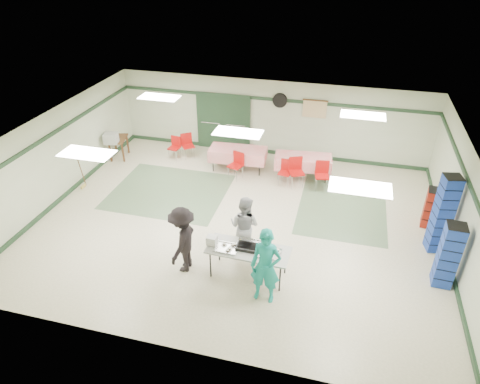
% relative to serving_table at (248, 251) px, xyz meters
% --- Properties ---
extents(floor, '(11.00, 11.00, 0.00)m').
position_rel_serving_table_xyz_m(floor, '(-0.79, 2.09, -0.72)').
color(floor, beige).
rests_on(floor, ground).
extents(ceiling, '(11.00, 11.00, 0.00)m').
position_rel_serving_table_xyz_m(ceiling, '(-0.79, 2.09, 1.98)').
color(ceiling, white).
rests_on(ceiling, wall_back).
extents(wall_back, '(11.00, 0.00, 11.00)m').
position_rel_serving_table_xyz_m(wall_back, '(-0.79, 6.59, 0.63)').
color(wall_back, beige).
rests_on(wall_back, floor).
extents(wall_front, '(11.00, 0.00, 11.00)m').
position_rel_serving_table_xyz_m(wall_front, '(-0.79, -2.41, 0.63)').
color(wall_front, beige).
rests_on(wall_front, floor).
extents(wall_left, '(0.00, 9.00, 9.00)m').
position_rel_serving_table_xyz_m(wall_left, '(-6.29, 2.09, 0.63)').
color(wall_left, beige).
rests_on(wall_left, floor).
extents(wall_right, '(0.00, 9.00, 9.00)m').
position_rel_serving_table_xyz_m(wall_right, '(4.71, 2.09, 0.63)').
color(wall_right, beige).
rests_on(wall_right, floor).
extents(trim_back, '(11.00, 0.06, 0.10)m').
position_rel_serving_table_xyz_m(trim_back, '(-0.79, 6.56, 1.33)').
color(trim_back, '#1E3823').
rests_on(trim_back, wall_back).
extents(baseboard_back, '(11.00, 0.06, 0.12)m').
position_rel_serving_table_xyz_m(baseboard_back, '(-0.79, 6.56, -0.66)').
color(baseboard_back, '#1E3823').
rests_on(baseboard_back, floor).
extents(trim_left, '(0.06, 9.00, 0.10)m').
position_rel_serving_table_xyz_m(trim_left, '(-6.26, 2.09, 1.33)').
color(trim_left, '#1E3823').
rests_on(trim_left, wall_back).
extents(baseboard_left, '(0.06, 9.00, 0.12)m').
position_rel_serving_table_xyz_m(baseboard_left, '(-6.26, 2.09, -0.66)').
color(baseboard_left, '#1E3823').
rests_on(baseboard_left, floor).
extents(trim_right, '(0.06, 9.00, 0.10)m').
position_rel_serving_table_xyz_m(trim_right, '(4.68, 2.09, 1.33)').
color(trim_right, '#1E3823').
rests_on(trim_right, wall_back).
extents(baseboard_right, '(0.06, 9.00, 0.12)m').
position_rel_serving_table_xyz_m(baseboard_right, '(4.68, 2.09, -0.66)').
color(baseboard_right, '#1E3823').
rests_on(baseboard_right, floor).
extents(green_patch_a, '(3.50, 3.00, 0.01)m').
position_rel_serving_table_xyz_m(green_patch_a, '(-3.29, 3.09, -0.71)').
color(green_patch_a, '#617B5A').
rests_on(green_patch_a, floor).
extents(green_patch_b, '(2.50, 3.50, 0.01)m').
position_rel_serving_table_xyz_m(green_patch_b, '(2.01, 3.59, -0.71)').
color(green_patch_b, '#617B5A').
rests_on(green_patch_b, floor).
extents(double_door_left, '(0.90, 0.06, 2.10)m').
position_rel_serving_table_xyz_m(double_door_left, '(-2.99, 6.53, 0.33)').
color(double_door_left, gray).
rests_on(double_door_left, floor).
extents(double_door_right, '(0.90, 0.06, 2.10)m').
position_rel_serving_table_xyz_m(double_door_right, '(-2.04, 6.53, 0.33)').
color(double_door_right, gray).
rests_on(double_door_right, floor).
extents(door_frame, '(2.00, 0.03, 2.15)m').
position_rel_serving_table_xyz_m(door_frame, '(-2.52, 6.51, 0.33)').
color(door_frame, '#1E3823').
rests_on(door_frame, floor).
extents(wall_fan, '(0.50, 0.10, 0.50)m').
position_rel_serving_table_xyz_m(wall_fan, '(-0.49, 6.53, 1.33)').
color(wall_fan, black).
rests_on(wall_fan, wall_back).
extents(scroll_banner, '(0.80, 0.02, 0.60)m').
position_rel_serving_table_xyz_m(scroll_banner, '(0.71, 6.53, 1.13)').
color(scroll_banner, '#D0B582').
rests_on(scroll_banner, wall_back).
extents(serving_table, '(1.93, 0.84, 0.76)m').
position_rel_serving_table_xyz_m(serving_table, '(0.00, 0.00, 0.00)').
color(serving_table, '#AFB0AB').
rests_on(serving_table, floor).
extents(sheet_tray_right, '(0.57, 0.44, 0.02)m').
position_rel_serving_table_xyz_m(sheet_tray_right, '(0.47, -0.03, 0.05)').
color(sheet_tray_right, silver).
rests_on(sheet_tray_right, serving_table).
extents(sheet_tray_mid, '(0.60, 0.46, 0.02)m').
position_rel_serving_table_xyz_m(sheet_tray_mid, '(-0.03, 0.15, 0.05)').
color(sheet_tray_mid, silver).
rests_on(sheet_tray_mid, serving_table).
extents(sheet_tray_left, '(0.54, 0.42, 0.02)m').
position_rel_serving_table_xyz_m(sheet_tray_left, '(-0.49, -0.10, 0.05)').
color(sheet_tray_left, silver).
rests_on(sheet_tray_left, serving_table).
extents(baking_pan, '(0.53, 0.34, 0.08)m').
position_rel_serving_table_xyz_m(baking_pan, '(-0.02, 0.03, 0.08)').
color(baking_pan, black).
rests_on(baking_pan, serving_table).
extents(foam_box_stack, '(0.23, 0.22, 0.21)m').
position_rel_serving_table_xyz_m(foam_box_stack, '(-0.86, -0.01, 0.15)').
color(foam_box_stack, white).
rests_on(foam_box_stack, serving_table).
extents(volunteer_teal, '(0.68, 0.46, 1.81)m').
position_rel_serving_table_xyz_m(volunteer_teal, '(0.53, -0.63, 0.19)').
color(volunteer_teal, teal).
rests_on(volunteer_teal, floor).
extents(volunteer_grey, '(0.91, 0.78, 1.62)m').
position_rel_serving_table_xyz_m(volunteer_grey, '(-0.29, 0.80, 0.09)').
color(volunteer_grey, '#96959B').
rests_on(volunteer_grey, floor).
extents(volunteer_dark, '(0.64, 1.10, 1.70)m').
position_rel_serving_table_xyz_m(volunteer_dark, '(-1.53, -0.14, 0.13)').
color(volunteer_dark, black).
rests_on(volunteer_dark, floor).
extents(dining_table_a, '(1.89, 0.99, 0.77)m').
position_rel_serving_table_xyz_m(dining_table_a, '(0.60, 5.08, -0.15)').
color(dining_table_a, red).
rests_on(dining_table_a, floor).
extents(dining_table_b, '(1.94, 0.96, 0.77)m').
position_rel_serving_table_xyz_m(dining_table_b, '(-1.60, 5.08, -0.15)').
color(dining_table_b, red).
rests_on(dining_table_b, floor).
extents(chair_a, '(0.57, 0.57, 0.94)m').
position_rel_serving_table_xyz_m(chair_a, '(0.45, 4.52, -0.14)').
color(chair_a, '#AD0D0D').
rests_on(chair_a, floor).
extents(chair_b, '(0.43, 0.44, 0.83)m').
position_rel_serving_table_xyz_m(chair_b, '(0.13, 4.51, -0.21)').
color(chair_b, '#AD0D0D').
rests_on(chair_b, floor).
extents(chair_c, '(0.49, 0.49, 0.91)m').
position_rel_serving_table_xyz_m(chair_c, '(1.27, 4.52, -0.16)').
color(chair_c, '#AD0D0D').
rests_on(chair_c, floor).
extents(chair_d, '(0.53, 0.53, 0.89)m').
position_rel_serving_table_xyz_m(chair_d, '(-1.48, 4.52, -0.17)').
color(chair_d, '#AD0D0D').
rests_on(chair_d, floor).
extents(chair_loose_a, '(0.57, 0.57, 0.87)m').
position_rel_serving_table_xyz_m(chair_loose_a, '(-3.59, 5.55, -0.18)').
color(chair_loose_a, '#AD0D0D').
rests_on(chair_loose_a, floor).
extents(chair_loose_b, '(0.42, 0.43, 0.80)m').
position_rel_serving_table_xyz_m(chair_loose_b, '(-3.98, 5.36, -0.23)').
color(chair_loose_b, '#AD0D0D').
rests_on(chair_loose_b, floor).
extents(crate_stack_blue_a, '(0.48, 0.48, 2.12)m').
position_rel_serving_table_xyz_m(crate_stack_blue_a, '(4.36, 2.15, 0.34)').
color(crate_stack_blue_a, '#1B41A3').
rests_on(crate_stack_blue_a, floor).
extents(crate_stack_red, '(0.49, 0.49, 1.13)m').
position_rel_serving_table_xyz_m(crate_stack_red, '(4.36, 3.21, -0.15)').
color(crate_stack_red, '#9C1A0F').
rests_on(crate_stack_red, floor).
extents(crate_stack_blue_b, '(0.43, 0.43, 1.63)m').
position_rel_serving_table_xyz_m(crate_stack_blue_b, '(4.36, 0.84, 0.10)').
color(crate_stack_blue_b, '#1B41A3').
rests_on(crate_stack_blue_b, floor).
extents(printer_table, '(0.76, 0.98, 0.74)m').
position_rel_serving_table_xyz_m(printer_table, '(-5.94, 4.89, -0.08)').
color(printer_table, brown).
rests_on(printer_table, floor).
extents(office_printer, '(0.51, 0.47, 0.35)m').
position_rel_serving_table_xyz_m(office_printer, '(-5.94, 4.48, 0.20)').
color(office_printer, '#A7A7A3').
rests_on(office_printer, printer_table).
extents(broom, '(0.08, 0.21, 1.26)m').
position_rel_serving_table_xyz_m(broom, '(-6.02, 2.66, -0.06)').
color(broom, brown).
rests_on(broom, floor).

